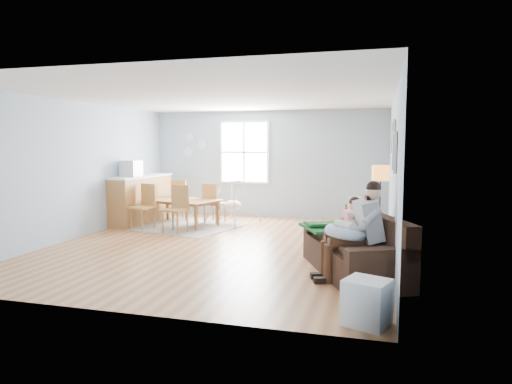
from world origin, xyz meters
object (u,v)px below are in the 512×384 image
(floor_lamp, at_px, (380,180))
(storage_cube, at_px, (366,302))
(father, at_px, (357,227))
(toddler, at_px, (348,221))
(baby_swing, at_px, (233,205))
(dining_table, at_px, (180,213))
(counter, at_px, (141,199))
(chair_sw, at_px, (145,203))
(chair_se, at_px, (177,205))
(chair_nw, at_px, (182,197))
(chair_ne, at_px, (212,201))
(sofa, at_px, (357,253))
(monitor, at_px, (131,168))

(floor_lamp, distance_m, storage_cube, 3.69)
(father, relative_size, toddler, 1.56)
(baby_swing, bearing_deg, dining_table, -149.42)
(storage_cube, xyz_separation_m, counter, (-5.39, 4.98, 0.33))
(dining_table, height_order, chair_sw, chair_sw)
(chair_se, xyz_separation_m, chair_nw, (-0.56, 1.45, -0.00))
(father, bearing_deg, chair_se, 146.85)
(floor_lamp, height_order, storage_cube, floor_lamp)
(toddler, relative_size, floor_lamp, 0.59)
(dining_table, xyz_separation_m, counter, (-1.10, 0.19, 0.26))
(floor_lamp, height_order, chair_sw, floor_lamp)
(floor_lamp, bearing_deg, chair_nw, 157.27)
(chair_se, distance_m, baby_swing, 1.57)
(father, relative_size, chair_ne, 1.44)
(father, bearing_deg, dining_table, 141.88)
(sofa, relative_size, storage_cube, 4.31)
(toddler, xyz_separation_m, counter, (-5.05, 2.93, -0.17))
(floor_lamp, xyz_separation_m, counter, (-5.50, 1.43, -0.67))
(dining_table, relative_size, chair_sw, 1.75)
(father, bearing_deg, chair_sw, 149.90)
(chair_se, bearing_deg, chair_nw, 111.25)
(monitor, height_order, baby_swing, monitor)
(counter, bearing_deg, floor_lamp, -14.59)
(dining_table, distance_m, baby_swing, 1.25)
(father, xyz_separation_m, chair_ne, (-3.50, 3.72, -0.19))
(toddler, bearing_deg, father, -72.40)
(sofa, distance_m, toddler, 0.48)
(dining_table, distance_m, chair_ne, 0.82)
(chair_nw, bearing_deg, chair_se, -68.75)
(father, bearing_deg, chair_nw, 138.05)
(storage_cube, distance_m, chair_nw, 7.17)
(counter, relative_size, monitor, 4.78)
(toddler, bearing_deg, chair_ne, 135.98)
(chair_sw, xyz_separation_m, baby_swing, (1.67, 1.12, -0.12))
(chair_sw, bearing_deg, dining_table, 39.14)
(monitor, bearing_deg, dining_table, 9.54)
(sofa, height_order, toddler, toddler)
(floor_lamp, distance_m, counter, 5.72)
(sofa, xyz_separation_m, baby_swing, (-3.04, 3.52, 0.14))
(father, height_order, counter, father)
(chair_ne, relative_size, counter, 0.46)
(father, distance_m, baby_swing, 4.92)
(storage_cube, bearing_deg, dining_table, 131.87)
(storage_cube, distance_m, chair_ne, 6.45)
(chair_se, xyz_separation_m, monitor, (-1.39, 0.54, 0.73))
(sofa, distance_m, monitor, 5.96)
(sofa, bearing_deg, baby_swing, 130.84)
(chair_ne, bearing_deg, dining_table, -140.69)
(chair_nw, bearing_deg, dining_table, -68.59)
(sofa, bearing_deg, dining_table, 144.87)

